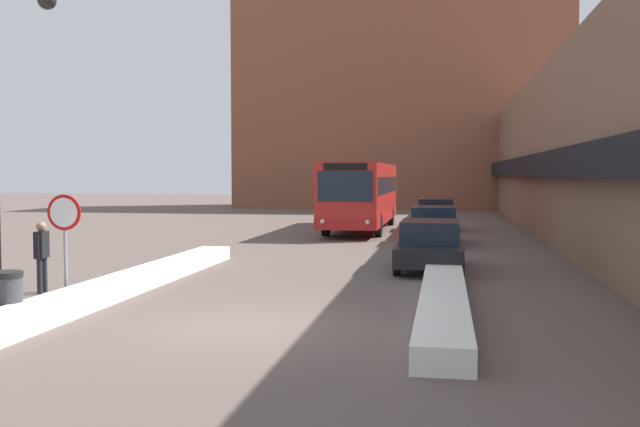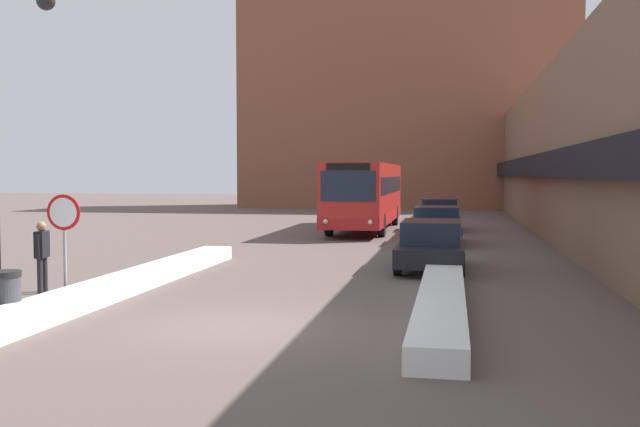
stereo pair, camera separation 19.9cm
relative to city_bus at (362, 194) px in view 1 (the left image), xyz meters
name	(u,v)px [view 1 (the left image)]	position (x,y,z in m)	size (l,w,h in m)	color
ground_plane	(238,326)	(0.34, -22.04, -1.73)	(160.00, 160.00, 0.00)	brown
building_row_right	(579,156)	(10.31, 1.96, 1.84)	(5.50, 60.00, 7.14)	brown
building_backdrop_far	(400,104)	(0.34, 24.09, 6.62)	(26.00, 8.00, 16.69)	brown
snow_bank_left	(105,291)	(-3.26, -19.91, -1.53)	(0.90, 15.21, 0.39)	silver
snow_bank_right	(444,292)	(3.94, -18.84, -1.52)	(0.90, 11.70, 0.41)	silver
city_bus	(362,194)	(0.00, 0.00, 0.00)	(2.58, 11.70, 3.19)	red
parked_car_front	(430,245)	(3.54, -13.77, -1.03)	(1.86, 4.23, 1.39)	black
parked_car_middle	(434,225)	(3.54, -6.12, -1.00)	(1.93, 4.35, 1.45)	navy
parked_car_back	(436,214)	(3.54, 0.59, -0.96)	(1.87, 4.41, 1.53)	maroon
stop_sign	(64,224)	(-3.97, -20.28, -0.07)	(0.76, 0.08, 2.28)	gray
street_lamp	(6,111)	(-4.56, -21.33, 2.21)	(1.46, 0.36, 6.36)	black
pedestrian	(42,250)	(-5.07, -19.37, -0.75)	(0.27, 0.52, 1.63)	#232328
trash_bin	(7,297)	(-3.86, -22.52, -1.25)	(0.59, 0.59, 0.95)	#38383D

